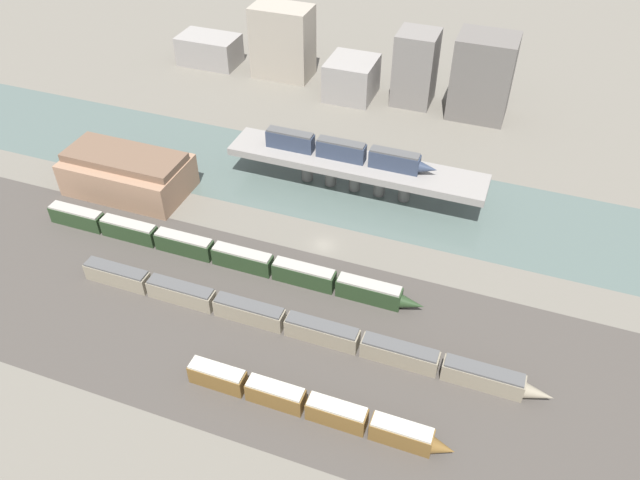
{
  "coord_description": "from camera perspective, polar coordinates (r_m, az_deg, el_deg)",
  "views": [
    {
      "loc": [
        31.17,
        -87.07,
        80.33
      ],
      "look_at": [
        0.0,
        -1.96,
        2.9
      ],
      "focal_mm": 35.0,
      "sensor_mm": 36.0,
      "label": 1
    }
  ],
  "objects": [
    {
      "name": "train_yard_far",
      "position": [
        119.33,
        -9.22,
        -1.2
      ],
      "size": [
        77.43,
        2.7,
        3.94
      ],
      "color": "#23381E",
      "rests_on": "ground"
    },
    {
      "name": "river_water",
      "position": [
        137.5,
        3.17,
        4.69
      ],
      "size": [
        320.0,
        27.71,
        0.01
      ],
      "primitive_type": "cube",
      "color": "#4C5B56",
      "rests_on": "ground"
    },
    {
      "name": "city_block_right",
      "position": [
        169.06,
        8.72,
        15.29
      ],
      "size": [
        10.19,
        10.14,
        19.06
      ],
      "primitive_type": "cube",
      "color": "slate",
      "rests_on": "ground"
    },
    {
      "name": "city_block_center",
      "position": [
        172.16,
        2.9,
        14.56
      ],
      "size": [
        12.47,
        13.18,
        10.26
      ],
      "primitive_type": "cube",
      "color": "gray",
      "rests_on": "ground"
    },
    {
      "name": "train_on_bridge",
      "position": [
        132.84,
        2.39,
        8.13
      ],
      "size": [
        37.52,
        2.63,
        4.16
      ],
      "color": "#2D384C",
      "rests_on": "bridge"
    },
    {
      "name": "city_block_left",
      "position": [
        181.85,
        -3.43,
        17.64
      ],
      "size": [
        16.3,
        9.9,
        19.72
      ],
      "primitive_type": "cube",
      "color": "gray",
      "rests_on": "ground"
    },
    {
      "name": "warehouse_building",
      "position": [
        141.03,
        -17.17,
        5.92
      ],
      "size": [
        25.95,
        14.6,
        9.09
      ],
      "color": "#937056",
      "rests_on": "ground"
    },
    {
      "name": "train_yard_mid",
      "position": [
        105.38,
        -2.48,
        -7.69
      ],
      "size": [
        82.99,
        2.78,
        3.73
      ],
      "color": "gray",
      "rests_on": "ground"
    },
    {
      "name": "ground_plane",
      "position": [
        122.5,
        0.32,
        -0.47
      ],
      "size": [
        400.0,
        400.0,
        0.0
      ],
      "primitive_type": "plane",
      "color": "#666056"
    },
    {
      "name": "railbed_yard",
      "position": [
        106.78,
        -4.12,
        -8.42
      ],
      "size": [
        280.0,
        42.0,
        0.01
      ],
      "primitive_type": "cube",
      "color": "#423D38",
      "rests_on": "ground"
    },
    {
      "name": "city_block_far_right",
      "position": [
        165.62,
        14.63,
        14.25
      ],
      "size": [
        14.45,
        11.73,
        20.88
      ],
      "primitive_type": "cube",
      "color": "#605B56",
      "rests_on": "ground"
    },
    {
      "name": "city_block_far_left",
      "position": [
        193.81,
        -10.08,
        16.76
      ],
      "size": [
        17.21,
        10.49,
        8.25
      ],
      "primitive_type": "cube",
      "color": "gray",
      "rests_on": "ground"
    },
    {
      "name": "train_yard_near",
      "position": [
        95.27,
        -0.74,
        -14.93
      ],
      "size": [
        41.36,
        2.7,
        3.82
      ],
      "color": "brown",
      "rests_on": "ground"
    },
    {
      "name": "bridge",
      "position": [
        134.17,
        3.26,
        6.71
      ],
      "size": [
        55.87,
        9.74,
        7.24
      ],
      "color": "gray",
      "rests_on": "ground"
    }
  ]
}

